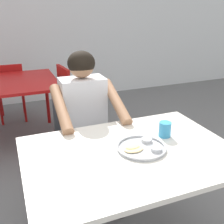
% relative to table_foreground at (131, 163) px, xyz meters
% --- Properties ---
extents(table_foreground, '(1.19, 0.84, 0.75)m').
position_rel_table_foreground_xyz_m(table_foreground, '(0.00, 0.00, 0.00)').
color(table_foreground, silver).
rests_on(table_foreground, ground).
extents(thali_tray, '(0.29, 0.29, 0.03)m').
position_rel_table_foreground_xyz_m(thali_tray, '(0.07, 0.00, 0.09)').
color(thali_tray, '#B7BABF').
rests_on(thali_tray, table_foreground).
extents(drinking_cup, '(0.08, 0.08, 0.10)m').
position_rel_table_foreground_xyz_m(drinking_cup, '(0.28, 0.09, 0.12)').
color(drinking_cup, '#338CBF').
rests_on(drinking_cup, table_foreground).
extents(chair_foreground, '(0.42, 0.42, 0.89)m').
position_rel_table_foreground_xyz_m(chair_foreground, '(-0.07, 0.85, -0.16)').
color(chair_foreground, '#3F3F44').
rests_on(chair_foreground, ground).
extents(diner_foreground, '(0.49, 0.55, 1.21)m').
position_rel_table_foreground_xyz_m(diner_foreground, '(-0.07, 0.63, 0.05)').
color(diner_foreground, '#282828').
rests_on(diner_foreground, ground).
extents(table_background_red, '(0.91, 0.95, 0.73)m').
position_rel_table_foreground_xyz_m(table_background_red, '(-0.52, 1.87, -0.02)').
color(table_background_red, '#B71414').
rests_on(table_background_red, ground).
extents(chair_red_right, '(0.45, 0.44, 0.85)m').
position_rel_table_foreground_xyz_m(chair_red_right, '(0.12, 1.85, -0.18)').
color(chair_red_right, '#A71512').
rests_on(chair_red_right, ground).
extents(chair_red_far, '(0.40, 0.44, 0.81)m').
position_rel_table_foreground_xyz_m(chair_red_far, '(-0.57, 2.54, -0.20)').
color(chair_red_far, '#B01414').
rests_on(chair_red_far, ground).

